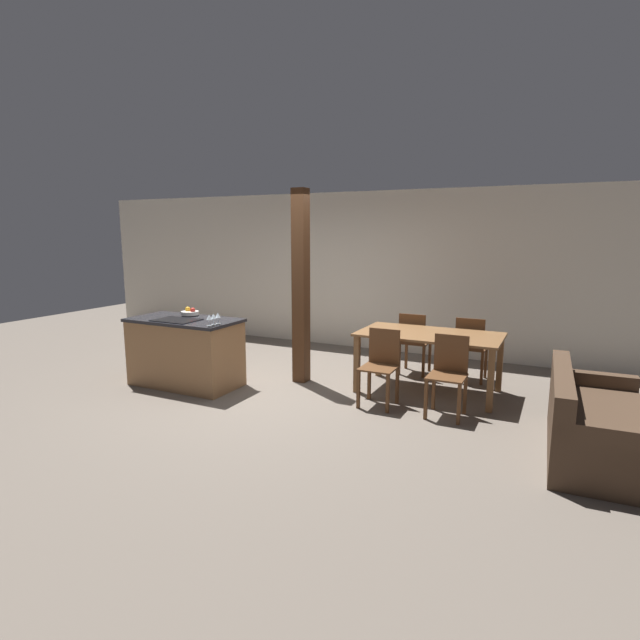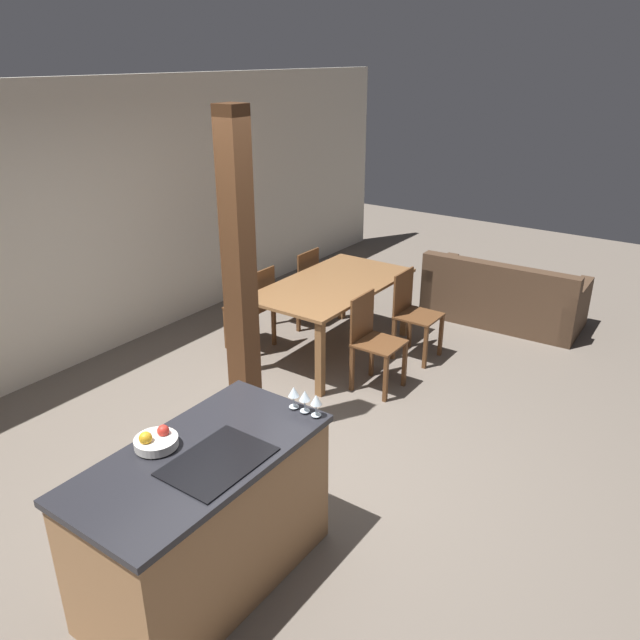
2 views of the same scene
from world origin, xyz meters
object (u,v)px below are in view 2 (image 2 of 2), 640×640
dining_chair_far_left (254,306)px  dining_chair_near_right (413,313)px  wine_glass_far (294,392)px  dining_chair_far_right (300,285)px  wine_glass_near (316,400)px  wine_glass_middle (305,396)px  fruit_bowl (156,441)px  kitchen_island (205,519)px  timber_post (240,287)px  dining_chair_near_left (373,340)px  dining_table (333,292)px  couch (503,299)px

dining_chair_far_left → dining_chair_near_right: bearing=119.0°
wine_glass_far → dining_chair_far_right: bearing=36.2°
dining_chair_far_left → dining_chair_far_right: 0.79m
wine_glass_near → dining_chair_near_right: 2.85m
wine_glass_middle → wine_glass_far: bearing=90.0°
fruit_bowl → wine_glass_far: 0.85m
kitchen_island → dining_chair_far_right: bearing=28.7°
dining_chair_near_right → timber_post: timber_post is taller
wine_glass_middle → dining_chair_near_left: size_ratio=0.16×
fruit_bowl → wine_glass_middle: (0.76, -0.45, 0.07)m
fruit_bowl → dining_chair_near_right: size_ratio=0.27×
wine_glass_far → dining_chair_near_left: wine_glass_far is taller
timber_post → wine_glass_far: bearing=-123.0°
fruit_bowl → dining_table: size_ratio=0.14×
wine_glass_middle → timber_post: bearing=59.1°
dining_chair_far_right → couch: dining_chair_far_right is taller
dining_chair_far_right → wine_glass_middle: bearing=37.4°
couch → dining_chair_far_right: bearing=35.4°
wine_glass_far → wine_glass_middle: bearing=-90.0°
wine_glass_middle → dining_chair_near_right: size_ratio=0.16×
dining_table → dining_chair_far_left: (-0.39, 0.71, -0.19)m
wine_glass_far → dining_chair_far_left: bearing=46.0°
wine_glass_near → dining_chair_near_right: wine_glass_near is taller
wine_glass_near → dining_chair_far_left: 2.93m
wine_glass_near → dining_table: 2.74m
fruit_bowl → wine_glass_middle: wine_glass_middle is taller
wine_glass_far → couch: bearing=1.7°
couch → dining_chair_near_left: bearing=76.8°
wine_glass_far → dining_table: 2.66m
wine_glass_middle → dining_chair_near_left: wine_glass_middle is taller
wine_glass_middle → dining_chair_far_left: bearing=47.2°
fruit_bowl → dining_chair_near_right: 3.50m
wine_glass_middle → dining_chair_far_right: 3.45m
kitchen_island → dining_table: (2.97, 1.13, 0.21)m
fruit_bowl → dining_chair_far_right: 3.85m
fruit_bowl → wine_glass_near: (0.76, -0.53, 0.07)m
fruit_bowl → wine_glass_far: bearing=-25.9°
kitchen_island → wine_glass_far: wine_glass_far is taller
wine_glass_near → dining_chair_near_left: (1.92, 0.73, -0.53)m
dining_chair_near_left → couch: 2.26m
kitchen_island → dining_chair_near_left: kitchen_island is taller
wine_glass_far → dining_chair_far_left: wine_glass_far is taller
kitchen_island → wine_glass_middle: bearing=-18.5°
couch → wine_glass_middle: bearing=90.9°
wine_glass_far → dining_chair_near_left: size_ratio=0.16×
dining_chair_near_left → couch: (2.21, -0.44, -0.21)m
dining_chair_far_left → fruit_bowl: bearing=31.1°
fruit_bowl → dining_chair_far_left: 3.16m
kitchen_island → wine_glass_far: (0.66, -0.14, 0.56)m
dining_table → wine_glass_far: bearing=-151.2°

